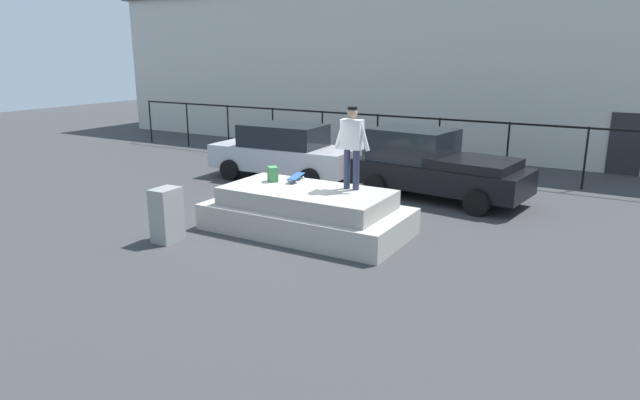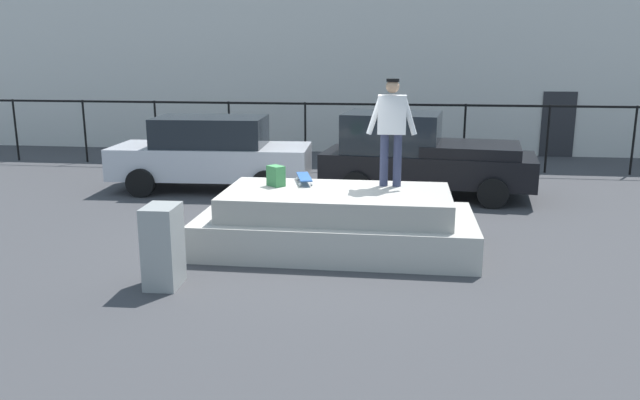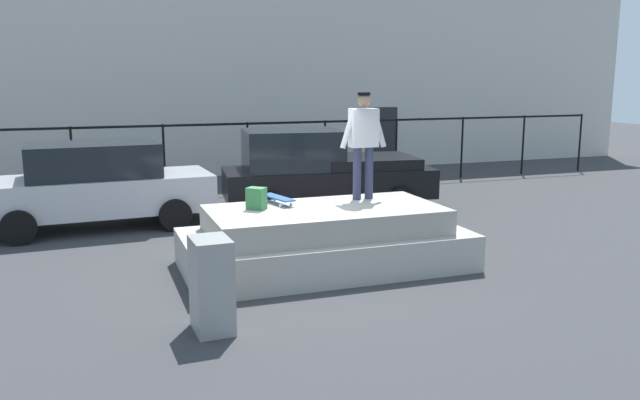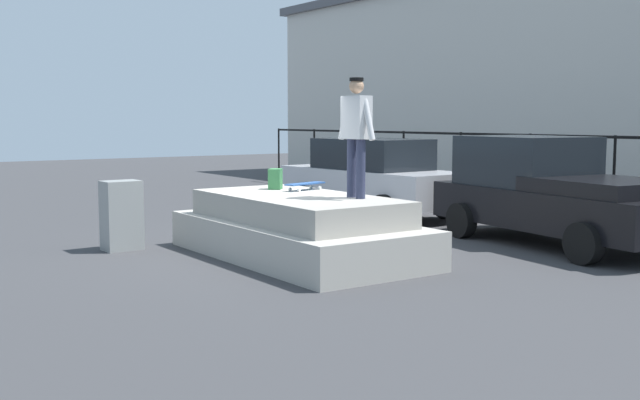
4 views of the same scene
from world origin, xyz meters
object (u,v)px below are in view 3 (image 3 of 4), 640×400
Objects in this scene: car_silver_sedan_near at (95,185)px; utility_box at (212,285)px; backpack at (256,199)px; skateboard at (278,198)px; car_black_pickup_mid at (320,171)px; skateboarder at (364,137)px.

car_silver_sedan_near reaches higher than utility_box.
backpack is 0.07× the size of car_silver_sedan_near.
skateboard is 0.18× the size of car_silver_sedan_near.
car_black_pickup_mid is 7.27m from utility_box.
utility_box is at bearing -121.26° from skateboard.
car_black_pickup_mid is at bearing 1.02° from car_silver_sedan_near.
car_black_pickup_mid is at bearing 100.12° from backpack.
skateboard is 4.24m from car_black_pickup_mid.
skateboard is 0.72× the size of utility_box.
car_black_pickup_mid is 4.24× the size of utility_box.
backpack is at bearing -59.30° from car_silver_sedan_near.
backpack is 0.30× the size of utility_box.
skateboard is at bearing -52.57° from car_silver_sedan_near.
car_silver_sedan_near is at bearing 127.43° from skateboard.
skateboard is at bearing 78.14° from backpack.
car_black_pickup_mid is at bearing 57.75° from utility_box.
skateboarder is at bearing 37.40° from utility_box.
car_silver_sedan_near is at bearing 139.07° from skateboarder.
car_black_pickup_mid is at bearing 60.76° from skateboard.
skateboarder is 5.17× the size of backpack.
utility_box is (-3.05, -2.52, -1.44)m from skateboarder.
car_silver_sedan_near is at bearing 98.75° from utility_box.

